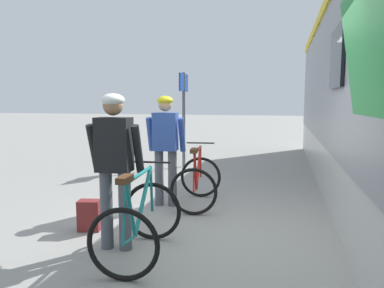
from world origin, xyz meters
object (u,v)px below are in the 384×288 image
at_px(cyclist_near_in_blue, 165,141).
at_px(cyclist_far_in_dark, 114,158).
at_px(bicycle_far_teal, 139,222).
at_px(backpack_on_platform, 89,215).
at_px(bicycle_near_red, 197,181).
at_px(platform_sign_post, 184,104).

height_order(cyclist_near_in_blue, cyclist_far_in_dark, same).
relative_size(cyclist_far_in_dark, bicycle_far_teal, 1.55).
height_order(cyclist_far_in_dark, backpack_on_platform, cyclist_far_in_dark).
bearing_deg(cyclist_near_in_blue, bicycle_near_red, 13.63).
xyz_separation_m(cyclist_near_in_blue, platform_sign_post, (-0.65, 3.35, 0.57)).
bearing_deg(cyclist_near_in_blue, bicycle_far_teal, -79.59).
height_order(bicycle_far_teal, platform_sign_post, platform_sign_post).
bearing_deg(backpack_on_platform, cyclist_near_in_blue, 52.77).
bearing_deg(cyclist_far_in_dark, cyclist_near_in_blue, 90.01).
height_order(cyclist_far_in_dark, bicycle_far_teal, cyclist_far_in_dark).
bearing_deg(platform_sign_post, cyclist_near_in_blue, -78.98).
bearing_deg(bicycle_near_red, platform_sign_post, 109.51).
distance_m(cyclist_near_in_blue, platform_sign_post, 3.46).
bearing_deg(platform_sign_post, bicycle_near_red, -70.49).
height_order(bicycle_near_red, platform_sign_post, platform_sign_post).
distance_m(bicycle_far_teal, backpack_on_platform, 1.14).
relative_size(cyclist_near_in_blue, platform_sign_post, 0.73).
bearing_deg(cyclist_near_in_blue, platform_sign_post, 101.02).
height_order(backpack_on_platform, platform_sign_post, platform_sign_post).
relative_size(cyclist_near_in_blue, cyclist_far_in_dark, 1.00).
xyz_separation_m(bicycle_near_red, backpack_on_platform, (-1.10, -1.44, -0.20)).
xyz_separation_m(bicycle_far_teal, backpack_on_platform, (-0.95, 0.60, -0.20)).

